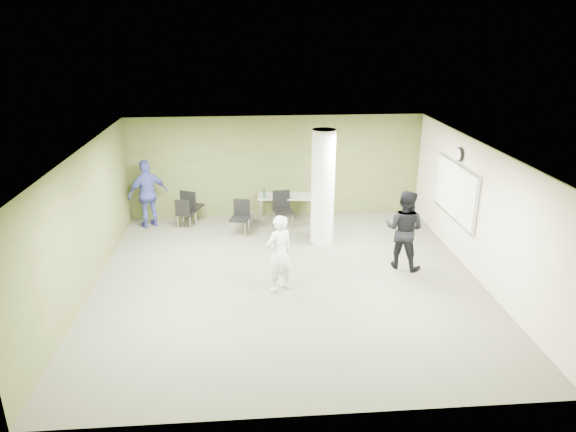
{
  "coord_description": "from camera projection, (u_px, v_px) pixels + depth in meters",
  "views": [
    {
      "loc": [
        -0.76,
        -9.61,
        5.03
      ],
      "look_at": [
        0.09,
        1.0,
        1.08
      ],
      "focal_mm": 32.0,
      "sensor_mm": 36.0,
      "label": 1
    }
  ],
  "objects": [
    {
      "name": "wall_clock",
      "position": [
        459.0,
        154.0,
        11.38
      ],
      "size": [
        0.06,
        0.32,
        0.32
      ],
      "color": "black",
      "rests_on": "wall_right_cream"
    },
    {
      "name": "chair_back_right",
      "position": [
        185.0,
        211.0,
        13.36
      ],
      "size": [
        0.53,
        0.53,
        0.84
      ],
      "rotation": [
        0.0,
        0.0,
        2.83
      ],
      "color": "black",
      "rests_on": "floor"
    },
    {
      "name": "floor",
      "position": [
        288.0,
        280.0,
        10.79
      ],
      "size": [
        8.0,
        8.0,
        0.0
      ],
      "primitive_type": "plane",
      "color": "#4D4E3E",
      "rests_on": "ground"
    },
    {
      "name": "wall_back",
      "position": [
        276.0,
        167.0,
        14.04
      ],
      "size": [
        8.0,
        2.8,
        0.02
      ],
      "primitive_type": "cube",
      "rotation": [
        1.57,
        0.0,
        0.0
      ],
      "color": "#4C5528",
      "rests_on": "floor"
    },
    {
      "name": "man_blue",
      "position": [
        148.0,
        194.0,
        13.4
      ],
      "size": [
        1.14,
        0.92,
        1.81
      ],
      "primitive_type": "imported",
      "rotation": [
        0.0,
        0.0,
        3.67
      ],
      "color": "#3F489E",
      "rests_on": "floor"
    },
    {
      "name": "wall_right_cream",
      "position": [
        480.0,
        213.0,
        10.6
      ],
      "size": [
        0.02,
        8.0,
        2.8
      ],
      "primitive_type": "cube",
      "color": "beige",
      "rests_on": "floor"
    },
    {
      "name": "wall_left",
      "position": [
        84.0,
        224.0,
        10.0
      ],
      "size": [
        0.02,
        8.0,
        2.8
      ],
      "primitive_type": "cube",
      "color": "#4C5528",
      "rests_on": "floor"
    },
    {
      "name": "woman_white",
      "position": [
        279.0,
        254.0,
        10.13
      ],
      "size": [
        0.7,
        0.63,
        1.61
      ],
      "primitive_type": "imported",
      "rotation": [
        0.0,
        0.0,
        3.67
      ],
      "color": "white",
      "rests_on": "floor"
    },
    {
      "name": "chair_table_right",
      "position": [
        282.0,
        206.0,
        13.48
      ],
      "size": [
        0.55,
        0.55,
        0.97
      ],
      "rotation": [
        0.0,
        0.0,
        0.14
      ],
      "color": "black",
      "rests_on": "floor"
    },
    {
      "name": "ceiling",
      "position": [
        288.0,
        150.0,
        9.81
      ],
      "size": [
        8.0,
        8.0,
        0.0
      ],
      "primitive_type": "plane",
      "rotation": [
        3.14,
        0.0,
        0.0
      ],
      "color": "white",
      "rests_on": "wall_back"
    },
    {
      "name": "chair_back_left",
      "position": [
        191.0,
        204.0,
        13.7
      ],
      "size": [
        0.63,
        0.63,
        0.96
      ],
      "rotation": [
        0.0,
        0.0,
        2.71
      ],
      "color": "black",
      "rests_on": "floor"
    },
    {
      "name": "wastebasket",
      "position": [
        248.0,
        218.0,
        13.81
      ],
      "size": [
        0.28,
        0.28,
        0.32
      ],
      "primitive_type": "cylinder",
      "color": "#4C4C4C",
      "rests_on": "floor"
    },
    {
      "name": "chair_table_left",
      "position": [
        241.0,
        214.0,
        13.06
      ],
      "size": [
        0.54,
        0.54,
        0.89
      ],
      "rotation": [
        0.0,
        0.0,
        -0.27
      ],
      "color": "black",
      "rests_on": "floor"
    },
    {
      "name": "man_black",
      "position": [
        404.0,
        229.0,
        11.12
      ],
      "size": [
        1.09,
        1.04,
        1.77
      ],
      "primitive_type": "imported",
      "rotation": [
        0.0,
        0.0,
        2.54
      ],
      "color": "black",
      "rests_on": "floor"
    },
    {
      "name": "column",
      "position": [
        323.0,
        188.0,
        12.24
      ],
      "size": [
        0.56,
        0.56,
        2.8
      ],
      "primitive_type": "cylinder",
      "color": "silver",
      "rests_on": "floor"
    },
    {
      "name": "folding_table",
      "position": [
        285.0,
        197.0,
        13.88
      ],
      "size": [
        1.57,
        0.81,
        0.97
      ],
      "rotation": [
        0.0,
        0.0,
        -0.1
      ],
      "color": "#9C9C96",
      "rests_on": "floor"
    },
    {
      "name": "whiteboard",
      "position": [
        455.0,
        191.0,
        11.68
      ],
      "size": [
        0.05,
        2.3,
        1.3
      ],
      "color": "silver",
      "rests_on": "wall_right_cream"
    }
  ]
}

